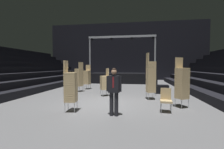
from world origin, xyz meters
TOP-DOWN VIEW (x-y plane):
  - ground_plane at (0.00, 0.00)m, footprint 22.00×30.00m
  - arena_end_wall at (0.00, 15.00)m, footprint 22.00×0.30m
  - stage_riser at (0.00, 10.41)m, footprint 7.39×3.15m
  - man_with_tie at (0.76, -1.91)m, footprint 0.57×0.27m
  - chair_stack_front_left at (-1.03, -1.63)m, footprint 0.48×0.48m
  - chair_stack_front_right at (-2.53, 3.33)m, footprint 0.59×0.59m
  - chair_stack_mid_left at (-0.36, 1.92)m, footprint 0.60×0.60m
  - chair_stack_mid_right at (-2.35, 4.67)m, footprint 0.51×0.51m
  - chair_stack_mid_centre at (2.35, 1.29)m, footprint 0.53×0.53m
  - chair_stack_rear_left at (3.55, -0.29)m, footprint 0.60×0.60m
  - equipment_road_case at (3.26, 3.45)m, footprint 0.92×0.62m
  - loose_chair_near_man at (2.74, -1.10)m, footprint 0.48×0.48m

SIDE VIEW (x-z plane):
  - ground_plane at x=0.00m, z-range -0.10..0.00m
  - equipment_road_case at x=3.26m, z-range 0.00..0.57m
  - loose_chair_near_man at x=2.74m, z-range 0.06..1.01m
  - stage_riser at x=0.00m, z-range -1.92..3.15m
  - chair_stack_mid_left at x=-0.36m, z-range 0.00..1.71m
  - chair_stack_mid_right at x=-2.35m, z-range 0.00..1.97m
  - man_with_tie at x=0.76m, z-range 0.12..1.88m
  - chair_stack_front_left at x=-1.03m, z-range 0.00..2.05m
  - chair_stack_front_right at x=-2.53m, z-range 0.00..2.14m
  - chair_stack_rear_left at x=3.55m, z-range 0.00..2.22m
  - chair_stack_mid_centre at x=2.35m, z-range 0.00..2.56m
  - arena_end_wall at x=0.00m, z-range 0.00..8.00m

